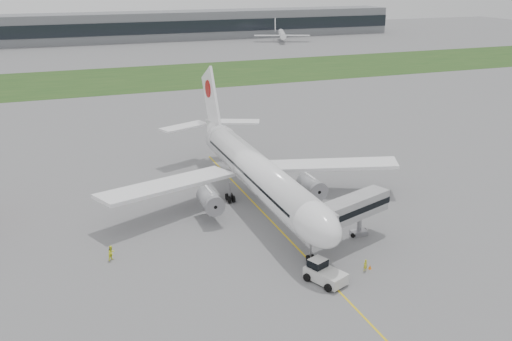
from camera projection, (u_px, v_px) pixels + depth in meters
name	position (u px, v px, depth m)	size (l,w,h in m)	color
ground	(266.00, 215.00, 83.56)	(600.00, 600.00, 0.00)	slate
apron_markings	(279.00, 229.00, 79.14)	(70.00, 70.00, 0.04)	yellow
grass_strip	(134.00, 79.00, 189.59)	(600.00, 50.00, 0.02)	#1F451A
terminal_building	(98.00, 28.00, 284.36)	(320.00, 22.30, 14.00)	gray
airliner	(254.00, 169.00, 85.99)	(48.13, 53.95, 17.88)	white
pushback_tug	(323.00, 272.00, 65.58)	(4.54, 5.38, 2.42)	silver
jet_bridge	(346.00, 211.00, 73.18)	(13.24, 8.11, 6.35)	#B0B0B2
safety_cone_left	(318.00, 272.00, 67.20)	(0.42, 0.42, 0.57)	orange
safety_cone_right	(370.00, 267.00, 68.45)	(0.39, 0.39, 0.53)	orange
ground_crew_near	(365.00, 265.00, 67.87)	(0.55, 0.36, 1.52)	gold
ground_crew_far	(111.00, 253.00, 70.36)	(0.94, 0.74, 1.94)	#F4FE2A
distant_aircraft_right	(282.00, 42.00, 287.94)	(27.93, 24.65, 10.68)	white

